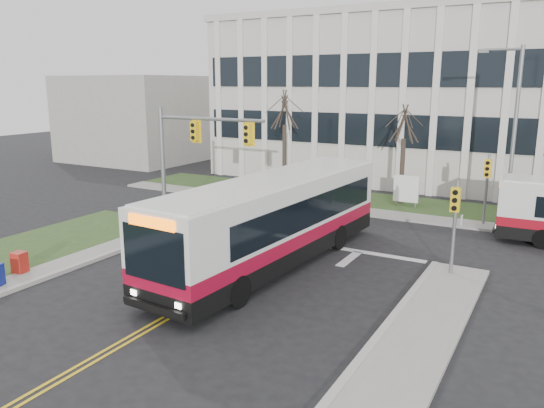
% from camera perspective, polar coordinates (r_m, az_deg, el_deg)
% --- Properties ---
extents(ground, '(120.00, 120.00, 0.00)m').
position_cam_1_polar(ground, '(18.68, -8.54, -10.48)').
color(ground, black).
rests_on(ground, ground).
extents(sidewalk_cross, '(44.00, 1.60, 0.14)m').
position_cam_1_polar(sidewalk_cross, '(30.11, 17.53, -1.74)').
color(sidewalk_cross, '#9E9B93').
rests_on(sidewalk_cross, ground).
extents(building_lawn, '(44.00, 5.00, 0.12)m').
position_cam_1_polar(building_lawn, '(32.78, 18.56, -0.66)').
color(building_lawn, '#2B4A20').
rests_on(building_lawn, ground).
extents(office_building, '(40.00, 16.00, 12.00)m').
position_cam_1_polar(office_building, '(43.84, 22.19, 10.19)').
color(office_building, beige).
rests_on(office_building, ground).
extents(building_annex, '(12.00, 12.00, 8.00)m').
position_cam_1_polar(building_annex, '(53.96, -13.79, 8.97)').
color(building_annex, '#9E9B93').
rests_on(building_annex, ground).
extents(mast_arm_signal, '(6.11, 0.38, 6.20)m').
position_cam_1_polar(mast_arm_signal, '(26.45, -9.03, 5.99)').
color(mast_arm_signal, slate).
rests_on(mast_arm_signal, ground).
extents(signal_pole_near, '(0.34, 0.39, 3.80)m').
position_cam_1_polar(signal_pole_near, '(21.21, 19.06, -1.09)').
color(signal_pole_near, slate).
rests_on(signal_pole_near, ground).
extents(signal_pole_far, '(0.34, 0.39, 3.80)m').
position_cam_1_polar(signal_pole_far, '(29.46, 22.11, 2.44)').
color(signal_pole_far, slate).
rests_on(signal_pole_far, ground).
extents(streetlight, '(2.15, 0.25, 9.20)m').
position_cam_1_polar(streetlight, '(29.85, 24.34, 7.60)').
color(streetlight, slate).
rests_on(streetlight, ground).
extents(directory_sign, '(1.50, 0.12, 2.00)m').
position_cam_1_polar(directory_sign, '(32.61, 14.22, 1.55)').
color(directory_sign, slate).
rests_on(directory_sign, ground).
extents(tree_left, '(1.80, 1.80, 7.70)m').
position_cam_1_polar(tree_left, '(35.64, 1.36, 9.92)').
color(tree_left, '#42352B').
rests_on(tree_left, ground).
extents(tree_mid, '(1.80, 1.80, 6.82)m').
position_cam_1_polar(tree_mid, '(32.91, 14.06, 8.20)').
color(tree_mid, '#42352B').
rests_on(tree_mid, ground).
extents(bus_main, '(3.76, 13.57, 3.58)m').
position_cam_1_polar(bus_main, '(21.64, 0.15, -2.05)').
color(bus_main, silver).
rests_on(bus_main, ground).
extents(newspaper_box_red, '(0.55, 0.50, 0.95)m').
position_cam_1_polar(newspaper_box_red, '(23.02, -25.50, -5.83)').
color(newspaper_box_red, '#AB1F16').
rests_on(newspaper_box_red, ground).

